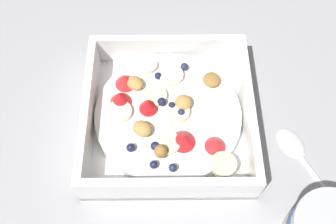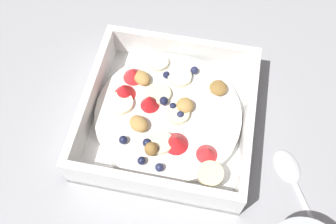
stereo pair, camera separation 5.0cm
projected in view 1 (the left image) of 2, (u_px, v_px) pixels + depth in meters
ground_plane at (172, 130)px, 0.52m from camera, size 2.40×2.40×0.00m
fruit_bowl at (167, 116)px, 0.51m from camera, size 0.22×0.22×0.06m
spoon at (304, 158)px, 0.49m from camera, size 0.10×0.16×0.01m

